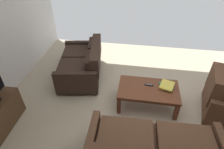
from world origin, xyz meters
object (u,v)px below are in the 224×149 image
coffee_table (148,91)px  tv_remote (149,85)px  loveseat_near (83,64)px  book_stack (167,85)px

coffee_table → tv_remote: tv_remote is taller
loveseat_near → tv_remote: loveseat_near is taller
loveseat_near → coffee_table: bearing=154.3°
coffee_table → book_stack: (-0.32, -0.10, 0.09)m
loveseat_near → book_stack: 1.87m
book_stack → tv_remote: size_ratio=2.07×
book_stack → coffee_table: bearing=17.1°
coffee_table → tv_remote: (-0.01, -0.09, 0.07)m
loveseat_near → book_stack: size_ratio=4.46×
loveseat_near → book_stack: bearing=161.4°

